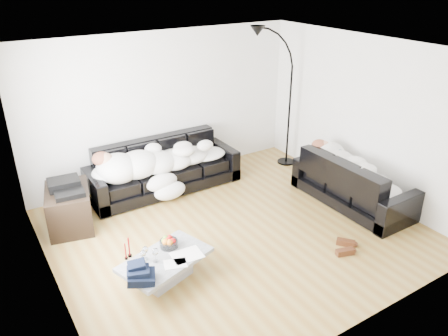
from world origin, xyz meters
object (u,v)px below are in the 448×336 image
wine_glass_a (145,253)px  wine_glass_b (143,257)px  sleeper_right (355,168)px  sofa_right (353,181)px  candle_right (129,247)px  shoes (345,247)px  wine_glass_c (156,255)px  sofa_back (164,166)px  stereo (66,186)px  floor_lamp (290,106)px  av_cabinet (69,208)px  candle_left (126,252)px  sleeper_back (164,156)px  fruit_bowl (169,242)px  coffee_table (166,268)px

wine_glass_a → wine_glass_b: (-0.05, -0.05, -0.00)m
sleeper_right → sofa_right: bearing=0.0°
candle_right → shoes: bearing=-20.7°
wine_glass_c → candle_right: (-0.23, 0.27, 0.04)m
sofa_back → wine_glass_c: bearing=-117.3°
wine_glass_c → stereo: (-0.55, 1.88, 0.26)m
wine_glass_b → floor_lamp: size_ratio=0.07×
sofa_right → av_cabinet: bearing=66.8°
candle_left → shoes: size_ratio=0.52×
sofa_back → sleeper_back: bearing=-90.0°
fruit_bowl → candle_left: candle_left is taller
candle_right → av_cabinet: size_ratio=0.31×
wine_glass_c → floor_lamp: 4.21m
sofa_back → shoes: (1.31, -2.98, -0.37)m
wine_glass_a → wine_glass_b: bearing=-136.7°
sleeper_right → wine_glass_a: bearing=90.4°
sofa_right → wine_glass_c: 3.51m
shoes → av_cabinet: av_cabinet is taller
coffee_table → shoes: 2.46m
candle_right → floor_lamp: 4.29m
sofa_back → shoes: bearing=-66.3°
candle_right → stereo: 1.66m
coffee_table → stereo: size_ratio=2.48×
wine_glass_a → shoes: (2.54, -0.86, -0.36)m
sleeper_right → coffee_table: sleeper_right is taller
candle_right → floor_lamp: size_ratio=0.12×
candle_left → wine_glass_c: bearing=-40.2°
sleeper_right → shoes: sleeper_right is taller
candle_right → wine_glass_c: bearing=-49.6°
sofa_right → av_cabinet: 4.41m
wine_glass_b → shoes: size_ratio=0.40×
fruit_bowl → floor_lamp: (3.38, 1.76, 0.78)m
coffee_table → sofa_back: bearing=65.1°
wine_glass_a → av_cabinet: 1.83m
sofa_right → sleeper_back: size_ratio=0.91×
wine_glass_b → shoes: 2.74m
sleeper_right → floor_lamp: 1.90m
shoes → fruit_bowl: bearing=-174.2°
sleeper_right → wine_glass_b: 3.65m
candle_right → shoes: (2.69, -1.02, -0.40)m
floor_lamp → candle_left: bearing=-136.9°
wine_glass_a → stereo: (-0.47, 1.76, 0.26)m
wine_glass_b → candle_left: (-0.15, 0.17, 0.02)m
wine_glass_b → wine_glass_c: wine_glass_c is taller
sleeper_back → coffee_table: (-1.03, -2.17, -0.48)m
wine_glass_c → candle_left: size_ratio=0.87×
sleeper_right → wine_glass_c: sleeper_right is taller
sleeper_back → shoes: (1.31, -2.93, -0.59)m
stereo → wine_glass_b: bearing=-71.2°
wine_glass_b → sleeper_back: bearing=58.7°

